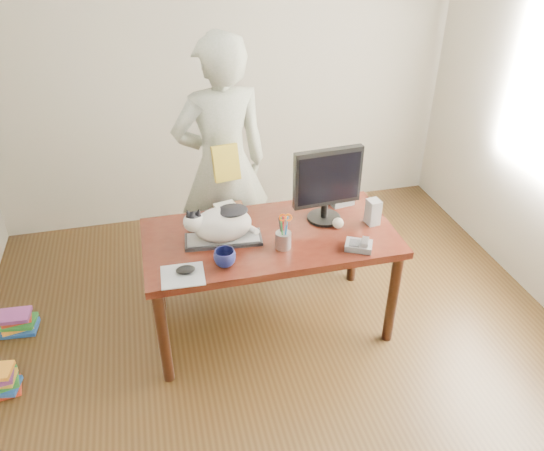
% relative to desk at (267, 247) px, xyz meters
% --- Properties ---
extents(room, '(4.50, 4.50, 4.50)m').
position_rel_desk_xyz_m(room, '(0.00, -0.68, 0.75)').
color(room, black).
rests_on(room, ground).
extents(desk, '(1.60, 0.80, 0.75)m').
position_rel_desk_xyz_m(desk, '(0.00, 0.00, 0.00)').
color(desk, black).
rests_on(desk, ground).
extents(keyboard, '(0.49, 0.23, 0.03)m').
position_rel_desk_xyz_m(keyboard, '(-0.30, -0.08, 0.16)').
color(keyboard, black).
rests_on(keyboard, desk).
extents(cat, '(0.47, 0.26, 0.27)m').
position_rel_desk_xyz_m(cat, '(-0.32, -0.08, 0.28)').
color(cat, white).
rests_on(cat, keyboard).
extents(monitor, '(0.46, 0.24, 0.51)m').
position_rel_desk_xyz_m(monitor, '(0.40, 0.00, 0.44)').
color(monitor, black).
rests_on(monitor, desk).
extents(pen_cup, '(0.11, 0.11, 0.24)m').
position_rel_desk_xyz_m(pen_cup, '(0.05, -0.24, 0.21)').
color(pen_cup, gray).
rests_on(pen_cup, desk).
extents(mousepad, '(0.25, 0.23, 0.01)m').
position_rel_desk_xyz_m(mousepad, '(-0.58, -0.37, 0.15)').
color(mousepad, '#ABB1B7').
rests_on(mousepad, desk).
extents(mouse, '(0.11, 0.08, 0.04)m').
position_rel_desk_xyz_m(mouse, '(-0.56, -0.35, 0.17)').
color(mouse, black).
rests_on(mouse, mousepad).
extents(coffee_mug, '(0.17, 0.17, 0.10)m').
position_rel_desk_xyz_m(coffee_mug, '(-0.33, -0.33, 0.20)').
color(coffee_mug, '#0D1137').
rests_on(coffee_mug, desk).
extents(phone, '(0.20, 0.18, 0.07)m').
position_rel_desk_xyz_m(phone, '(0.49, -0.36, 0.17)').
color(phone, slate).
rests_on(phone, desk).
extents(speaker, '(0.09, 0.10, 0.17)m').
position_rel_desk_xyz_m(speaker, '(0.68, -0.11, 0.23)').
color(speaker, gray).
rests_on(speaker, desk).
extents(baseball, '(0.07, 0.07, 0.07)m').
position_rel_desk_xyz_m(baseball, '(0.45, -0.10, 0.18)').
color(baseball, beige).
rests_on(baseball, desk).
extents(book_stack, '(0.24, 0.19, 0.08)m').
position_rel_desk_xyz_m(book_stack, '(-0.22, 0.22, 0.18)').
color(book_stack, '#461216').
rests_on(book_stack, desk).
extents(calculator, '(0.19, 0.23, 0.06)m').
position_rel_desk_xyz_m(calculator, '(0.57, 0.24, 0.18)').
color(calculator, slate).
rests_on(calculator, desk).
extents(person, '(0.75, 0.55, 1.89)m').
position_rel_desk_xyz_m(person, '(-0.19, 0.58, 0.34)').
color(person, beige).
rests_on(person, ground).
extents(held_book, '(0.19, 0.13, 0.25)m').
position_rel_desk_xyz_m(held_book, '(-0.19, 0.41, 0.45)').
color(held_book, gold).
rests_on(held_book, person).
extents(book_pile_b, '(0.26, 0.20, 0.15)m').
position_rel_desk_xyz_m(book_pile_b, '(-1.72, 0.27, -0.53)').
color(book_pile_b, '#1A479D').
rests_on(book_pile_b, ground).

